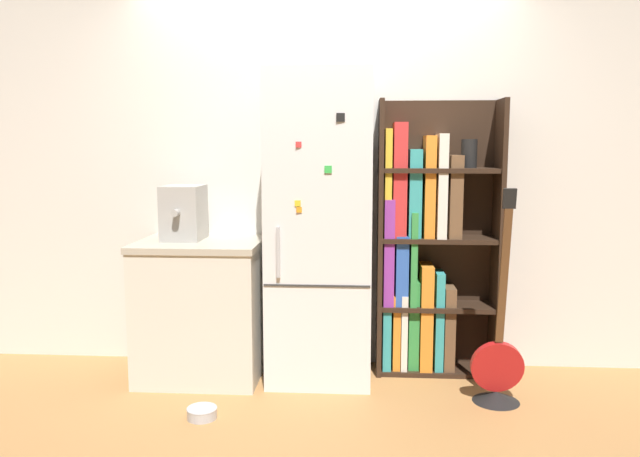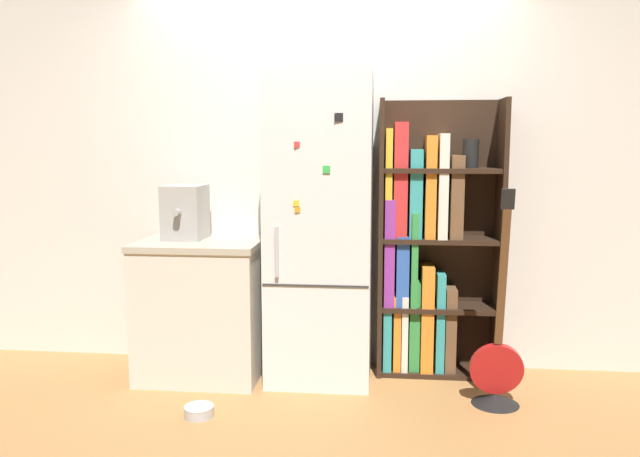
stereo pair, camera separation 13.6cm
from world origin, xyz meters
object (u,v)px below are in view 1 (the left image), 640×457
(bookshelf, at_px, (425,250))
(refrigerator, at_px, (320,228))
(espresso_machine, at_px, (184,213))
(guitar, at_px, (497,372))
(pet_bowl, at_px, (202,412))

(bookshelf, bearing_deg, refrigerator, -166.43)
(bookshelf, relative_size, espresso_machine, 5.06)
(bookshelf, xyz_separation_m, guitar, (0.38, -0.50, -0.63))
(refrigerator, xyz_separation_m, espresso_machine, (-0.87, 0.01, 0.09))
(refrigerator, bearing_deg, guitar, -17.88)
(espresso_machine, xyz_separation_m, guitar, (1.93, -0.36, -0.88))
(refrigerator, bearing_deg, pet_bowl, -132.07)
(refrigerator, height_order, bookshelf, refrigerator)
(refrigerator, relative_size, pet_bowl, 11.58)
(refrigerator, distance_m, espresso_machine, 0.88)
(guitar, bearing_deg, pet_bowl, -168.76)
(espresso_machine, bearing_deg, bookshelf, 5.47)
(refrigerator, bearing_deg, espresso_machine, 179.05)
(guitar, distance_m, pet_bowl, 1.70)
(bookshelf, bearing_deg, guitar, -52.92)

